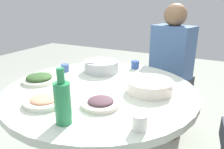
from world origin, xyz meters
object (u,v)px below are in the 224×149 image
green_bottle (63,102)px  stool_for_diner_right (167,111)px  rice_bowl (101,66)px  tea_cup_near (135,65)px  tea_cup_far (140,122)px  dish_eggplant (101,103)px  diner_right (172,56)px  tea_cup_side (65,68)px  dish_shrimp (45,101)px  round_dining_table (101,107)px  soup_bowl (150,86)px  dish_greens (39,79)px

green_bottle → stool_for_diner_right: green_bottle is taller
rice_bowl → stool_for_diner_right: bearing=-127.6°
tea_cup_near → tea_cup_far: size_ratio=0.90×
dish_eggplant → diner_right: size_ratio=0.26×
rice_bowl → tea_cup_far: bearing=131.0°
rice_bowl → tea_cup_side: size_ratio=4.33×
dish_shrimp → tea_cup_side: tea_cup_side is taller
round_dining_table → tea_cup_side: size_ratio=19.49×
tea_cup_side → tea_cup_far: bearing=148.0°
tea_cup_near → dish_shrimp: bearing=76.5°
soup_bowl → green_bottle: (0.23, 0.51, 0.07)m
rice_bowl → diner_right: (-0.41, -0.53, 0.01)m
dish_greens → green_bottle: size_ratio=0.86×
dish_shrimp → green_bottle: 0.25m
tea_cup_side → stool_for_diner_right: (-0.66, -0.66, -0.53)m
dish_eggplant → green_bottle: size_ratio=0.79×
tea_cup_far → tea_cup_side: size_ratio=1.16×
dish_eggplant → tea_cup_near: tea_cup_near is taller
dish_shrimp → stool_for_diner_right: dish_shrimp is taller
soup_bowl → dish_greens: bearing=13.8°
rice_bowl → tea_cup_near: size_ratio=4.14×
round_dining_table → green_bottle: 0.50m
stool_for_diner_right → tea_cup_far: bearing=96.0°
dish_eggplant → rice_bowl: bearing=-60.8°
rice_bowl → dish_shrimp: (-0.01, 0.61, -0.03)m
round_dining_table → tea_cup_side: (0.40, -0.15, 0.17)m
green_bottle → stool_for_diner_right: size_ratio=0.55×
dish_shrimp → tea_cup_near: size_ratio=3.37×
soup_bowl → tea_cup_near: 0.47m
soup_bowl → dish_greens: 0.73m
soup_bowl → green_bottle: green_bottle is taller
dish_greens → stool_for_diner_right: size_ratio=0.47×
dish_shrimp → dish_eggplant: bearing=-157.5°
dish_eggplant → tea_cup_side: size_ratio=3.31×
soup_bowl → tea_cup_near: soup_bowl is taller
dish_greens → green_bottle: green_bottle is taller
tea_cup_far → tea_cup_side: bearing=-32.0°
round_dining_table → tea_cup_near: tea_cup_near is taller
round_dining_table → diner_right: size_ratio=1.55×
green_bottle → stool_for_diner_right: 1.40m
rice_bowl → round_dining_table: bearing=118.6°
soup_bowl → tea_cup_near: bearing=-58.2°
tea_cup_side → stool_for_diner_right: bearing=-135.0°
round_dining_table → diner_right: 0.88m
green_bottle → tea_cup_side: 0.75m
tea_cup_side → diner_right: bearing=-135.0°
soup_bowl → tea_cup_side: size_ratio=4.68×
green_bottle → tea_cup_side: size_ratio=4.21×
round_dining_table → soup_bowl: size_ratio=4.17×
dish_eggplant → diner_right: diner_right is taller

